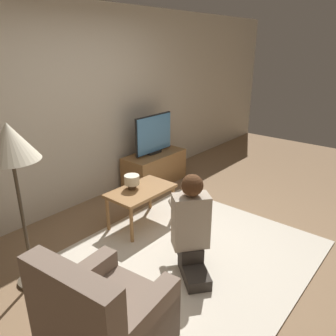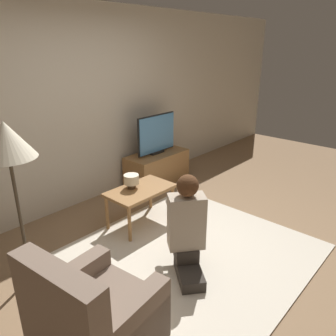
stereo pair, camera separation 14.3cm
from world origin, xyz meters
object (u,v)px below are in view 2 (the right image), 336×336
object	(u,v)px
tv	(157,134)
person_kneeling	(187,224)
floor_lamp	(7,147)
table_lamp	(131,180)
coffee_table	(141,193)
armchair	(94,319)

from	to	relation	value
tv	person_kneeling	bearing A→B (deg)	-128.88
floor_lamp	table_lamp	xyz separation A→B (m)	(1.35, 0.04, -0.73)
coffee_table	person_kneeling	xyz separation A→B (m)	(-0.32, -0.96, 0.10)
person_kneeling	table_lamp	bearing A→B (deg)	-65.08
person_kneeling	table_lamp	xyz separation A→B (m)	(0.26, 1.06, 0.06)
tv	table_lamp	bearing A→B (deg)	-149.51
tv	armchair	world-z (taller)	tv
armchair	person_kneeling	xyz separation A→B (m)	(1.14, 0.09, 0.23)
armchair	table_lamp	world-z (taller)	armchair
tv	coffee_table	bearing A→B (deg)	-144.77
coffee_table	floor_lamp	size ratio (longest dim) A/B	0.53
person_kneeling	table_lamp	size ratio (longest dim) A/B	5.51
tv	table_lamp	xyz separation A→B (m)	(-1.12, -0.66, -0.22)
armchair	tv	bearing A→B (deg)	-60.67
floor_lamp	table_lamp	bearing A→B (deg)	1.60
tv	armchair	xyz separation A→B (m)	(-2.53, -1.81, -0.52)
floor_lamp	table_lamp	world-z (taller)	floor_lamp
armchair	table_lamp	bearing A→B (deg)	-56.96
coffee_table	person_kneeling	bearing A→B (deg)	-108.19
person_kneeling	table_lamp	distance (m)	1.09
floor_lamp	person_kneeling	xyz separation A→B (m)	(1.09, -1.02, -0.79)
floor_lamp	table_lamp	distance (m)	1.54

